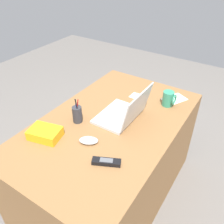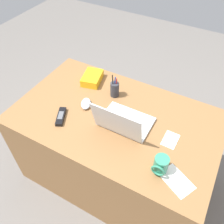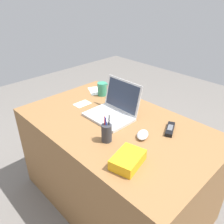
% 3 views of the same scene
% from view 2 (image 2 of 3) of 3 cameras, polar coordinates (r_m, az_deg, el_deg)
% --- Properties ---
extents(ground_plane, '(6.00, 6.00, 0.00)m').
position_cam_2_polar(ground_plane, '(2.15, 0.65, -14.17)').
color(ground_plane, slate).
extents(desk, '(1.35, 0.82, 0.71)m').
position_cam_2_polar(desk, '(1.84, 0.75, -8.64)').
color(desk, olive).
rests_on(desk, ground).
extents(laptop, '(0.32, 0.28, 0.24)m').
position_cam_2_polar(laptop, '(1.47, 2.69, -2.34)').
color(laptop, silver).
rests_on(laptop, desk).
extents(computer_mouse, '(0.11, 0.13, 0.03)m').
position_cam_2_polar(computer_mouse, '(1.64, -6.25, 2.03)').
color(computer_mouse, silver).
rests_on(computer_mouse, desk).
extents(coffee_mug_white, '(0.08, 0.09, 0.11)m').
position_cam_2_polar(coffee_mug_white, '(1.30, 11.55, -12.36)').
color(coffee_mug_white, '#338C6B').
rests_on(coffee_mug_white, desk).
extents(cordless_phone, '(0.11, 0.16, 0.03)m').
position_cam_2_polar(cordless_phone, '(1.58, -12.13, -1.07)').
color(cordless_phone, black).
rests_on(cordless_phone, desk).
extents(pen_holder, '(0.06, 0.06, 0.18)m').
position_cam_2_polar(pen_holder, '(1.68, 0.64, 5.46)').
color(pen_holder, '#333338').
rests_on(pen_holder, desk).
extents(snack_bag, '(0.17, 0.21, 0.06)m').
position_cam_2_polar(snack_bag, '(1.82, -4.75, 8.11)').
color(snack_bag, '#F2AD19').
rests_on(snack_bag, desk).
extents(paper_note_near_laptop, '(0.09, 0.12, 0.00)m').
position_cam_2_polar(paper_note_near_laptop, '(1.48, 13.80, -6.47)').
color(paper_note_near_laptop, white).
rests_on(paper_note_near_laptop, desk).
extents(paper_note_left, '(0.21, 0.18, 0.00)m').
position_cam_2_polar(paper_note_left, '(1.34, 15.20, -15.56)').
color(paper_note_left, white).
rests_on(paper_note_left, desk).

